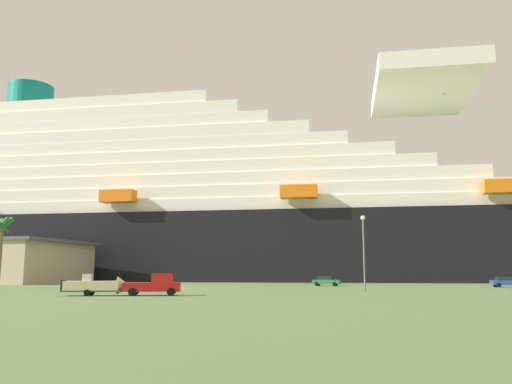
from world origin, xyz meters
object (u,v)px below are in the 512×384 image
object	(u,v)px
pickup_truck	(155,285)
cruise_ship	(141,213)
parked_car_green_wagon	(326,281)
parked_car_blue_suv	(507,282)
small_boat_on_trailer	(99,286)
palm_tree	(2,231)
street_lamp	(364,243)

from	to	relation	value
pickup_truck	cruise_ship	bearing A→B (deg)	112.09
pickup_truck	parked_car_green_wagon	size ratio (longest dim) A/B	1.27
cruise_ship	parked_car_blue_suv	distance (m)	90.46
small_boat_on_trailer	parked_car_green_wagon	world-z (taller)	small_boat_on_trailer
parked_car_blue_suv	cruise_ship	bearing A→B (deg)	149.30
small_boat_on_trailer	palm_tree	size ratio (longest dim) A/B	0.73
palm_tree	parked_car_blue_suv	xyz separation A→B (m)	(72.30, 18.56, -7.12)
cruise_ship	street_lamp	world-z (taller)	cruise_ship
parked_car_blue_suv	parked_car_green_wagon	xyz separation A→B (m)	(-27.52, 2.38, 0.00)
cruise_ship	parked_car_green_wagon	world-z (taller)	cruise_ship
palm_tree	street_lamp	xyz separation A→B (m)	(49.84, -2.71, -2.12)
pickup_truck	parked_car_green_wagon	distance (m)	40.56
cruise_ship	street_lamp	bearing A→B (deg)	-51.01
small_boat_on_trailer	palm_tree	bearing A→B (deg)	142.91
parked_car_blue_suv	street_lamp	bearing A→B (deg)	-136.55
pickup_truck	street_lamp	bearing A→B (deg)	32.07
palm_tree	parked_car_blue_suv	distance (m)	74.98
small_boat_on_trailer	parked_car_blue_suv	bearing A→B (deg)	36.22
pickup_truck	small_boat_on_trailer	world-z (taller)	pickup_truck
small_boat_on_trailer	parked_car_blue_suv	xyz separation A→B (m)	(49.20, 36.03, -0.13)
pickup_truck	palm_tree	xyz separation A→B (m)	(-28.38, 16.16, 6.91)
parked_car_blue_suv	parked_car_green_wagon	bearing A→B (deg)	175.06
street_lamp	parked_car_blue_suv	xyz separation A→B (m)	(22.46, 21.28, -5.00)
cruise_ship	small_boat_on_trailer	size ratio (longest dim) A/B	38.66
cruise_ship	small_boat_on_trailer	world-z (taller)	cruise_ship
pickup_truck	parked_car_blue_suv	bearing A→B (deg)	38.33
pickup_truck	parked_car_blue_suv	distance (m)	55.99
pickup_truck	parked_car_green_wagon	bearing A→B (deg)	66.15
cruise_ship	palm_tree	distance (m)	64.81
cruise_ship	parked_car_blue_suv	world-z (taller)	cruise_ship
small_boat_on_trailer	street_lamp	world-z (taller)	street_lamp
cruise_ship	pickup_truck	xyz separation A→B (m)	(32.51, -80.11, -16.60)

